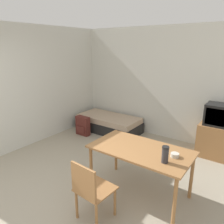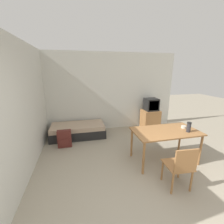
{
  "view_description": "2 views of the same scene",
  "coord_description": "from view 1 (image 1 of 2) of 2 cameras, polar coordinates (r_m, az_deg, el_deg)",
  "views": [
    {
      "loc": [
        2.3,
        -1.41,
        2.23
      ],
      "look_at": [
        -0.06,
        1.86,
        1.01
      ],
      "focal_mm": 35.0,
      "sensor_mm": 36.0,
      "label": 1
    },
    {
      "loc": [
        -1.01,
        -1.58,
        2.1
      ],
      "look_at": [
        -0.19,
        1.91,
        1.1
      ],
      "focal_mm": 24.0,
      "sensor_mm": 36.0,
      "label": 2
    }
  ],
  "objects": [
    {
      "name": "dining_table",
      "position": [
        3.36,
        7.44,
        -10.68
      ],
      "size": [
        1.49,
        0.82,
        0.77
      ],
      "color": "#9E6B3D",
      "rests_on": "ground_plane"
    },
    {
      "name": "wooden_chair",
      "position": [
        2.95,
        -5.68,
        -19.29
      ],
      "size": [
        0.47,
        0.47,
        0.87
      ],
      "color": "#9E6B3D",
      "rests_on": "ground_plane"
    },
    {
      "name": "tv",
      "position": [
        5.0,
        25.23,
        -5.03
      ],
      "size": [
        0.6,
        0.52,
        1.13
      ],
      "color": "#9E6B3D",
      "rests_on": "ground_plane"
    },
    {
      "name": "ground_plane",
      "position": [
        3.5,
        -18.96,
        -23.84
      ],
      "size": [
        20.0,
        20.0,
        0.0
      ],
      "primitive_type": "plane",
      "color": "#9E937F"
    },
    {
      "name": "wall_back",
      "position": [
        5.59,
        11.2,
        7.44
      ],
      "size": [
        5.08,
        0.06,
        2.7
      ],
      "color": "silver",
      "rests_on": "ground_plane"
    },
    {
      "name": "wall_left",
      "position": [
        5.49,
        -17.82,
        6.79
      ],
      "size": [
        0.06,
        4.58,
        2.7
      ],
      "color": "silver",
      "rests_on": "ground_plane"
    },
    {
      "name": "daybed",
      "position": [
        5.97,
        -0.83,
        -3.02
      ],
      "size": [
        1.72,
        0.83,
        0.42
      ],
      "color": "black",
      "rests_on": "ground_plane"
    },
    {
      "name": "mate_bowl",
      "position": [
        3.17,
        16.09,
        -10.77
      ],
      "size": [
        0.12,
        0.12,
        0.06
      ],
      "color": "beige",
      "rests_on": "dining_table"
    },
    {
      "name": "thermos_flask",
      "position": [
        2.96,
        13.73,
        -10.53
      ],
      "size": [
        0.09,
        0.09,
        0.23
      ],
      "color": "#2D2D33",
      "rests_on": "dining_table"
    },
    {
      "name": "backpack",
      "position": [
        5.73,
        -7.64,
        -3.6
      ],
      "size": [
        0.37,
        0.19,
        0.49
      ],
      "color": "#56231E",
      "rests_on": "ground_plane"
    }
  ]
}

